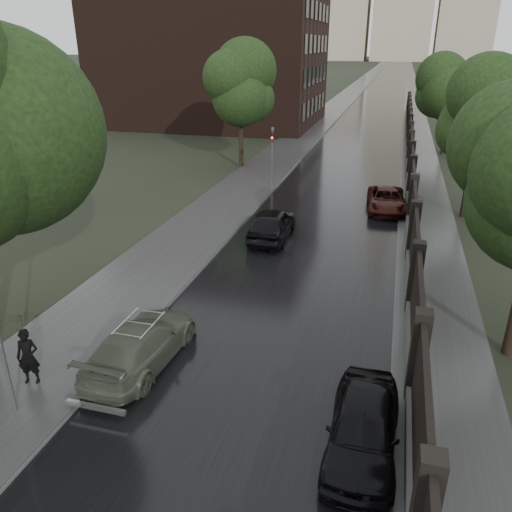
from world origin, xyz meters
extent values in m
plane|color=black|center=(0.00, 0.00, 0.00)|extent=(800.00, 800.00, 0.00)
cube|color=black|center=(0.00, 190.00, 0.01)|extent=(8.00, 420.00, 0.02)
cube|color=#2D2D2D|center=(-6.00, 190.00, 0.08)|extent=(4.00, 420.00, 0.16)
cube|color=#2D2D2D|center=(5.50, 190.00, 0.04)|extent=(3.00, 420.00, 0.08)
cube|color=#383533|center=(4.60, 32.00, 0.25)|extent=(0.40, 75.00, 0.50)
cube|color=black|center=(4.60, 32.00, 1.50)|extent=(0.15, 75.00, 2.00)
cube|color=black|center=(4.60, 70.00, 1.35)|extent=(0.45, 0.45, 2.70)
cylinder|color=black|center=(-8.00, 30.00, 2.93)|extent=(0.36, 0.36, 5.85)
sphere|color=black|center=(-8.00, 30.00, 5.27)|extent=(4.25, 4.25, 4.25)
cylinder|color=black|center=(7.50, 22.00, 2.76)|extent=(0.36, 0.36, 5.53)
sphere|color=black|center=(7.50, 22.00, 4.97)|extent=(4.08, 4.08, 4.08)
cylinder|color=black|center=(7.50, 40.00, 2.76)|extent=(0.36, 0.36, 5.53)
sphere|color=black|center=(7.50, 40.00, 4.97)|extent=(4.08, 4.08, 4.08)
cylinder|color=#59595E|center=(-4.30, 25.00, 1.50)|extent=(0.12, 0.12, 3.00)
imported|color=#59595E|center=(-4.30, 25.00, 3.50)|extent=(0.16, 0.20, 1.00)
sphere|color=#FF0C0C|center=(-4.30, 24.85, 3.35)|extent=(0.14, 0.14, 0.14)
cube|color=black|center=(-18.00, 52.00, 10.00)|extent=(24.00, 18.00, 20.00)
cube|color=tan|center=(-32.00, 300.00, 22.00)|extent=(28.00, 22.00, 44.00)
cube|color=tan|center=(32.00, 300.00, 22.00)|extent=(28.00, 22.00, 44.00)
cube|color=tan|center=(0.00, 300.00, 30.00)|extent=(30.00, 30.00, 60.00)
imported|color=#495040|center=(-3.29, 4.48, 0.68)|extent=(2.10, 4.75, 1.36)
imported|color=black|center=(-2.04, 15.79, 0.77)|extent=(1.93, 4.57, 1.54)
imported|color=black|center=(3.40, 2.66, 0.69)|extent=(1.67, 4.06, 1.38)
imported|color=black|center=(3.29, 21.94, 0.63)|extent=(2.51, 4.74, 1.27)
imported|color=black|center=(-5.75, 2.63, 0.99)|extent=(0.70, 0.57, 1.67)
imported|color=black|center=(-5.75, 2.63, 2.33)|extent=(1.23, 1.24, 0.89)
camera|label=1|loc=(3.43, -6.83, 8.97)|focal=35.00mm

